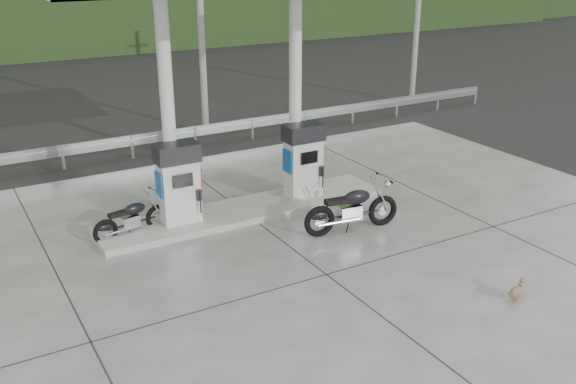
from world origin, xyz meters
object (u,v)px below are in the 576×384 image
motorcycle_right (352,209)px  duck (516,292)px  gas_pump_right (303,160)px  motorcycle_left (132,219)px  gas_pump_left (179,183)px

motorcycle_right → duck: bearing=-71.2°
gas_pump_right → duck: gas_pump_right is taller
motorcycle_left → motorcycle_right: motorcycle_right is taller
gas_pump_left → duck: 7.25m
gas_pump_left → gas_pump_right: bearing=0.0°
gas_pump_right → motorcycle_right: (0.01, -2.05, -0.55)m
motorcycle_left → motorcycle_right: 4.80m
duck → motorcycle_left: bearing=117.2°
motorcycle_left → gas_pump_left: bearing=-16.0°
gas_pump_right → motorcycle_right: bearing=-89.8°
gas_pump_left → motorcycle_left: gas_pump_left is taller
gas_pump_right → motorcycle_left: 4.34m
gas_pump_right → motorcycle_left: gas_pump_right is taller
motorcycle_left → motorcycle_right: size_ratio=0.79×
gas_pump_left → gas_pump_right: size_ratio=1.00×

